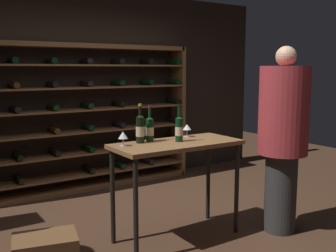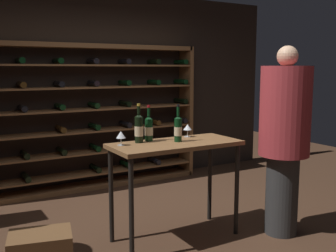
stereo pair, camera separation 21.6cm
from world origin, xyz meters
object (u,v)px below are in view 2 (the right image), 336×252
at_px(wine_bottle_gold_foil, 149,128).
at_px(tasting_table, 176,154).
at_px(wine_rack, 94,117).
at_px(wine_bottle_red_label, 178,128).
at_px(wine_bottle_black_capsule, 139,128).
at_px(wine_glass_stemmed_left, 188,128).
at_px(person_guest_blue_shirt, 284,133).
at_px(wine_glass_stemmed_center, 121,135).

bearing_deg(wine_bottle_gold_foil, tasting_table, -45.28).
distance_m(wine_rack, tasting_table, 2.03).
height_order(wine_bottle_gold_foil, wine_bottle_red_label, wine_bottle_red_label).
xyz_separation_m(wine_bottle_black_capsule, wine_bottle_red_label, (0.35, -0.14, -0.01)).
height_order(wine_bottle_black_capsule, wine_glass_stemmed_left, wine_bottle_black_capsule).
bearing_deg(wine_bottle_red_label, person_guest_blue_shirt, -25.83).
bearing_deg(wine_bottle_black_capsule, wine_glass_stemmed_center, -168.14).
distance_m(wine_bottle_black_capsule, wine_glass_stemmed_center, 0.21).
bearing_deg(person_guest_blue_shirt, wine_rack, 103.63).
distance_m(person_guest_blue_shirt, wine_bottle_gold_foil, 1.32).
bearing_deg(wine_glass_stemmed_left, wine_bottle_red_label, -141.31).
xyz_separation_m(wine_rack, wine_glass_stemmed_center, (-0.42, -1.90, 0.06)).
xyz_separation_m(tasting_table, wine_glass_stemmed_left, (0.26, 0.20, 0.21)).
bearing_deg(wine_glass_stemmed_left, wine_glass_stemmed_center, -173.85).
height_order(tasting_table, wine_glass_stemmed_left, wine_glass_stemmed_left).
xyz_separation_m(tasting_table, wine_bottle_gold_foil, (-0.19, 0.19, 0.24)).
relative_size(person_guest_blue_shirt, wine_glass_stemmed_left, 14.41).
height_order(wine_rack, tasting_table, wine_rack).
bearing_deg(wine_glass_stemmed_left, person_guest_blue_shirt, -41.69).
xyz_separation_m(wine_bottle_gold_foil, wine_glass_stemmed_left, (0.45, 0.01, -0.03)).
xyz_separation_m(wine_bottle_red_label, wine_glass_stemmed_center, (-0.55, 0.10, -0.03)).
height_order(wine_rack, wine_glass_stemmed_center, wine_rack).
bearing_deg(wine_glass_stemmed_center, wine_bottle_gold_foil, 12.87).
distance_m(wine_bottle_gold_foil, wine_glass_stemmed_center, 0.33).
bearing_deg(tasting_table, wine_glass_stemmed_left, 36.98).
bearing_deg(tasting_table, wine_bottle_red_label, 25.11).
bearing_deg(wine_rack, wine_glass_stemmed_center, -102.58).
bearing_deg(person_guest_blue_shirt, wine_bottle_black_capsule, 145.44).
height_order(wine_rack, wine_bottle_red_label, wine_rack).
height_order(wine_bottle_black_capsule, wine_bottle_red_label, wine_bottle_black_capsule).
xyz_separation_m(wine_rack, wine_glass_stemmed_left, (0.35, -1.82, 0.06)).
height_order(tasting_table, person_guest_blue_shirt, person_guest_blue_shirt).
relative_size(person_guest_blue_shirt, wine_bottle_red_label, 5.20).
height_order(wine_rack, wine_bottle_gold_foil, wine_rack).
relative_size(wine_glass_stemmed_center, wine_glass_stemmed_left, 1.02).
bearing_deg(wine_bottle_gold_foil, wine_rack, 86.83).
relative_size(wine_rack, wine_glass_stemmed_center, 23.14).
relative_size(wine_bottle_gold_foil, wine_glass_stemmed_left, 2.69).
height_order(wine_rack, wine_bottle_black_capsule, wine_rack).
height_order(wine_bottle_gold_foil, wine_bottle_black_capsule, wine_bottle_black_capsule).
distance_m(wine_bottle_red_label, wine_glass_stemmed_left, 0.29).
distance_m(wine_rack, wine_glass_stemmed_center, 1.95).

